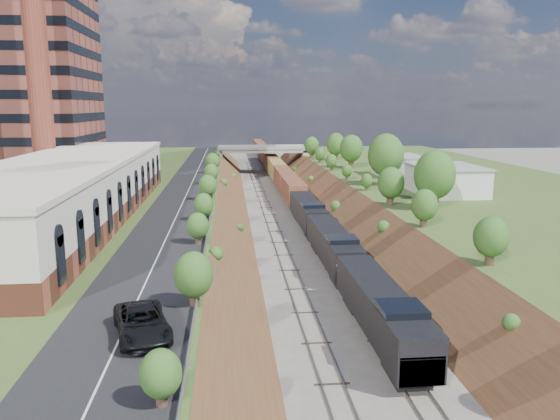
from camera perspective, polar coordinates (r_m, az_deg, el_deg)
The scene contains 18 objects.
platform_left at distance 91.46m, azimuth -20.42°, elevation 0.32°, with size 44.00×180.00×5.00m, color #3C5824.
platform_right at distance 97.84m, azimuth 20.21°, elevation 0.99°, with size 44.00×180.00×5.00m, color #3C5824.
embankment_left at distance 88.80m, azimuth -6.48°, elevation -1.00°, with size 7.07×180.00×7.07m, color brown.
embankment_right at distance 91.04m, azimuth 7.50°, elevation -0.73°, with size 7.07×180.00×7.07m, color brown.
rail_left_track at distance 89.00m, azimuth -1.06°, elevation -0.84°, with size 1.58×180.00×0.18m, color gray.
rail_right_track at distance 89.53m, azimuth 2.26°, elevation -0.78°, with size 1.58×180.00×0.18m, color gray.
road at distance 88.11m, azimuth -9.47°, elevation 2.17°, with size 8.00×180.00×0.10m, color black.
guardrail at distance 87.64m, azimuth -6.82°, elevation 2.52°, with size 0.10×171.00×0.70m.
commercial_building at distance 68.27m, azimuth -21.38°, elevation 2.00°, with size 14.30×62.30×7.00m.
highrise_tower at distance 105.90m, azimuth -25.87°, elevation 17.82°, with size 22.00×22.00×53.90m.
smokestack at distance 87.42m, azimuth -24.07°, elevation 14.45°, with size 3.20×3.20×40.00m, color brown.
overpass at distance 149.77m, azimuth -1.88°, elevation 5.78°, with size 24.50×8.30×7.40m.
white_building_near at distance 86.12m, azimuth 16.96°, elevation 2.95°, with size 9.00×12.00×4.00m, color silver.
white_building_far at distance 106.51m, azimuth 12.24°, elevation 4.50°, with size 8.00×10.00×3.60m, color silver.
tree_right_large at distance 72.37m, azimuth 15.86°, elevation 3.50°, with size 5.25×5.25×7.61m.
tree_left_crest at distance 48.27m, azimuth -8.41°, elevation -2.55°, with size 2.45×2.45×3.55m.
freight_train at distance 132.88m, azimuth -0.29°, elevation 4.19°, with size 3.19×195.99×4.73m.
suv at distance 32.74m, azimuth -14.22°, elevation -11.33°, with size 2.81×6.10×1.70m, color black.
Camera 1 is at (-9.15, -26.91, 18.13)m, focal length 35.00 mm.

